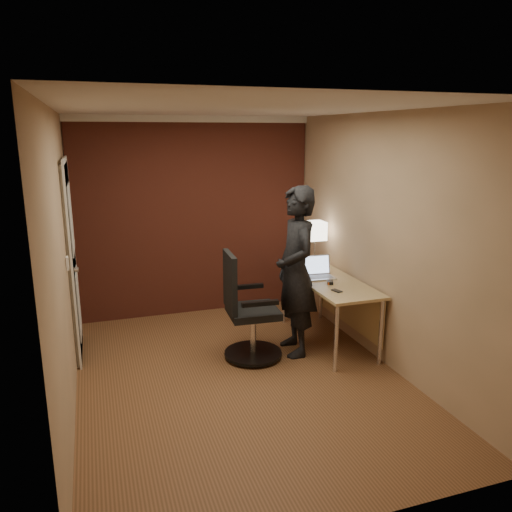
% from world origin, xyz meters
% --- Properties ---
extents(room, '(4.00, 4.00, 4.00)m').
position_xyz_m(room, '(-0.27, 1.54, 1.37)').
color(room, brown).
rests_on(room, ground).
extents(desk, '(0.60, 1.50, 0.73)m').
position_xyz_m(desk, '(1.25, 0.50, 0.60)').
color(desk, tan).
rests_on(desk, ground).
extents(desk_lamp, '(0.22, 0.22, 0.54)m').
position_xyz_m(desk_lamp, '(1.29, 1.13, 1.15)').
color(desk_lamp, silver).
rests_on(desk_lamp, desk).
extents(laptop, '(0.35, 0.28, 0.23)m').
position_xyz_m(laptop, '(1.11, 0.64, 0.79)').
color(laptop, silver).
rests_on(laptop, desk).
extents(mouse, '(0.10, 0.12, 0.03)m').
position_xyz_m(mouse, '(1.12, 0.35, 0.75)').
color(mouse, black).
rests_on(mouse, desk).
extents(phone, '(0.09, 0.13, 0.01)m').
position_xyz_m(phone, '(1.07, 0.10, 0.73)').
color(phone, black).
rests_on(phone, desk).
extents(office_chair, '(0.60, 0.64, 1.11)m').
position_xyz_m(office_chair, '(0.19, 0.38, 0.49)').
color(office_chair, black).
rests_on(office_chair, ground).
extents(person, '(0.47, 0.68, 1.79)m').
position_xyz_m(person, '(0.73, 0.38, 0.89)').
color(person, black).
rests_on(person, ground).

